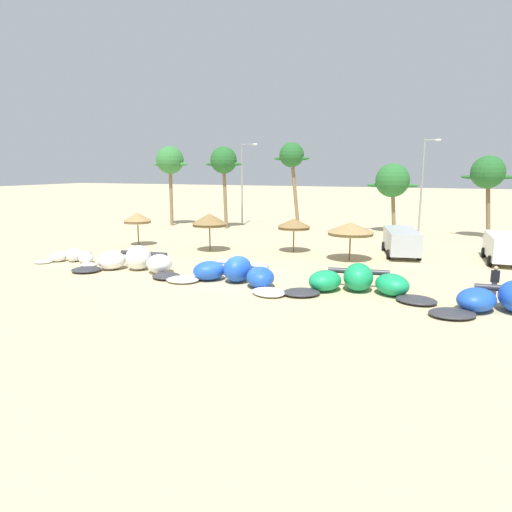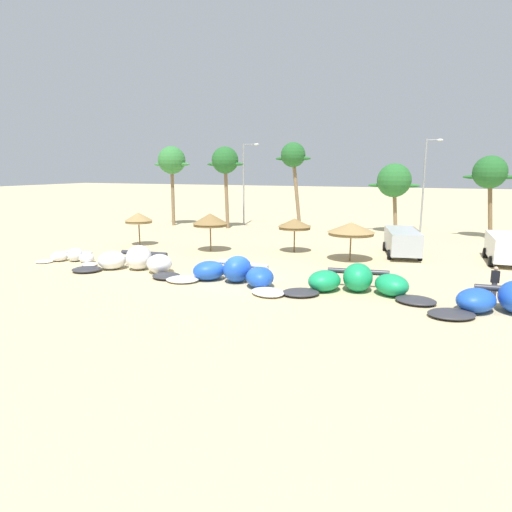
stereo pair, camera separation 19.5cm
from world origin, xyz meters
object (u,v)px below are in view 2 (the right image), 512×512
(palm_left, at_px, (225,162))
(palm_center_left, at_px, (394,181))
(beach_umbrella_outermost, at_px, (351,229))
(palm_left_of_gap, at_px, (293,157))
(kite_left, at_px, (135,262))
(beach_umbrella_near_palms, at_px, (295,224))
(lamppost_west, at_px, (245,180))
(beach_umbrella_middle, at_px, (210,220))
(palm_leftmost, at_px, (172,161))
(beach_umbrella_near_van, at_px, (139,218))
(lamppost_west_center, at_px, (425,181))
(palm_center_right, at_px, (490,173))
(kite_far_left, at_px, (73,257))
(kite_left_of_center, at_px, (234,273))
(person_near_kites, at_px, (495,283))
(parked_van, at_px, (506,246))
(kite_center, at_px, (357,282))
(parked_car_second, at_px, (402,240))

(palm_left, distance_m, palm_center_left, 16.66)
(beach_umbrella_outermost, distance_m, palm_left_of_gap, 16.99)
(kite_left, xyz_separation_m, beach_umbrella_near_palms, (7.13, 9.49, 1.54))
(lamppost_west, bearing_deg, beach_umbrella_middle, -76.23)
(palm_leftmost, relative_size, palm_center_left, 1.28)
(beach_umbrella_near_van, distance_m, palm_center_left, 23.74)
(palm_left, xyz_separation_m, lamppost_west_center, (19.02, 4.36, -1.84))
(beach_umbrella_near_van, bearing_deg, lamppost_west, 79.52)
(beach_umbrella_middle, distance_m, palm_center_right, 24.58)
(palm_left_of_gap, relative_size, lamppost_west_center, 0.98)
(kite_far_left, xyz_separation_m, kite_left_of_center, (12.25, -1.11, 0.21))
(beach_umbrella_outermost, height_order, person_near_kites, beach_umbrella_outermost)
(beach_umbrella_near_van, relative_size, palm_center_left, 0.40)
(palm_center_left, bearing_deg, palm_center_right, -5.34)
(beach_umbrella_outermost, bearing_deg, person_near_kites, -39.91)
(beach_umbrella_near_palms, distance_m, parked_van, 14.14)
(palm_left, xyz_separation_m, palm_center_right, (24.26, 2.15, -1.08))
(kite_left, xyz_separation_m, lamppost_west, (-2.55, 22.81, 4.34))
(beach_umbrella_near_palms, height_order, lamppost_west, lamppost_west)
(kite_left_of_center, bearing_deg, palm_left, 116.70)
(palm_leftmost, distance_m, palm_left, 6.33)
(palm_left, xyz_separation_m, lamppost_west, (0.86, 3.06, -1.86))
(palm_center_right, bearing_deg, lamppost_west, 177.78)
(kite_far_left, distance_m, kite_left_of_center, 12.30)
(beach_umbrella_near_palms, bearing_deg, kite_left, -126.93)
(kite_left_of_center, relative_size, kite_center, 0.99)
(palm_center_left, bearing_deg, lamppost_west_center, 28.33)
(kite_center, xyz_separation_m, beach_umbrella_near_van, (-18.63, 7.60, 1.69))
(palm_leftmost, relative_size, lamppost_west_center, 0.95)
(beach_umbrella_middle, height_order, beach_umbrella_outermost, beach_umbrella_middle)
(beach_umbrella_near_van, bearing_deg, kite_left, -55.17)
(person_near_kites, distance_m, lamppost_west_center, 23.53)
(kite_center, relative_size, palm_leftmost, 0.89)
(person_near_kites, bearing_deg, kite_center, -169.20)
(kite_far_left, bearing_deg, parked_car_second, 27.86)
(palm_center_left, bearing_deg, person_near_kites, -72.92)
(palm_center_right, bearing_deg, kite_far_left, -141.04)
(beach_umbrella_middle, distance_m, beach_umbrella_near_palms, 6.26)
(palm_left, bearing_deg, lamppost_west, 74.29)
(beach_umbrella_outermost, bearing_deg, parked_van, 18.35)
(person_near_kites, xyz_separation_m, palm_left_of_gap, (-16.29, 20.52, 6.40))
(palm_center_left, height_order, lamppost_west, lamppost_west)
(palm_center_left, bearing_deg, kite_center, -89.00)
(beach_umbrella_near_palms, bearing_deg, lamppost_west, 126.01)
(palm_left, distance_m, lamppost_west, 3.68)
(kite_center, bearing_deg, kite_left_of_center, -174.84)
(palm_left, height_order, palm_center_right, palm_left)
(beach_umbrella_middle, height_order, beach_umbrella_near_palms, beach_umbrella_middle)
(kite_far_left, bearing_deg, beach_umbrella_near_palms, 35.16)
(parked_van, height_order, palm_center_right, palm_center_right)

